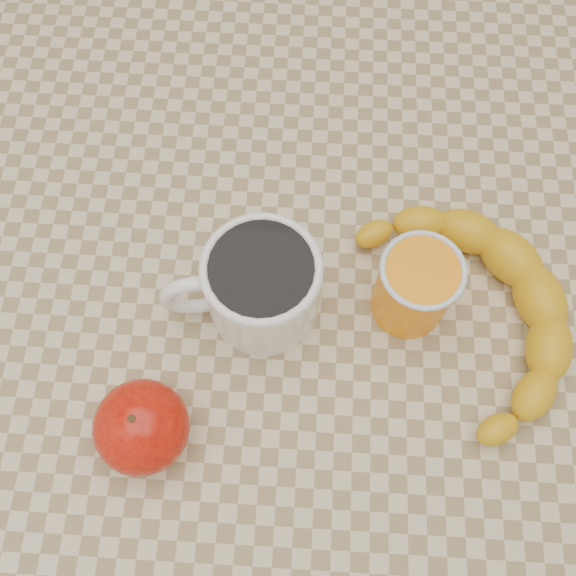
# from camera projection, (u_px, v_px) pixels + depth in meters

# --- Properties ---
(ground) EXTENTS (3.00, 3.00, 0.00)m
(ground) POSITION_uv_depth(u_px,v_px,m) (288.00, 428.00, 1.32)
(ground) COLOR tan
(ground) RESTS_ON ground
(table) EXTENTS (0.80, 0.80, 0.75)m
(table) POSITION_uv_depth(u_px,v_px,m) (288.00, 324.00, 0.71)
(table) COLOR #C9B78E
(table) RESTS_ON ground
(coffee_mug) EXTENTS (0.16, 0.12, 0.09)m
(coffee_mug) POSITION_uv_depth(u_px,v_px,m) (259.00, 285.00, 0.58)
(coffee_mug) COLOR white
(coffee_mug) RESTS_ON table
(orange_juice_glass) EXTENTS (0.08, 0.08, 0.09)m
(orange_juice_glass) POSITION_uv_depth(u_px,v_px,m) (415.00, 287.00, 0.58)
(orange_juice_glass) COLOR orange
(orange_juice_glass) RESTS_ON table
(apple) EXTENTS (0.10, 0.10, 0.08)m
(apple) POSITION_uv_depth(u_px,v_px,m) (142.00, 427.00, 0.54)
(apple) COLOR #950A04
(apple) RESTS_ON table
(banana) EXTENTS (0.39, 0.42, 0.05)m
(banana) POSITION_uv_depth(u_px,v_px,m) (477.00, 310.00, 0.60)
(banana) COLOR gold
(banana) RESTS_ON table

